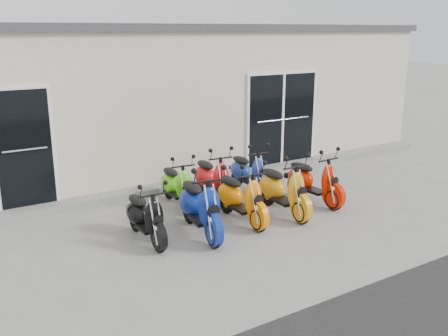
{
  "coord_description": "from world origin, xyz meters",
  "views": [
    {
      "loc": [
        -4.76,
        -7.0,
        3.25
      ],
      "look_at": [
        0.0,
        0.6,
        0.75
      ],
      "focal_mm": 40.0,
      "sensor_mm": 36.0,
      "label": 1
    }
  ],
  "objects_px": {
    "scooter_back_red": "(213,172)",
    "scooter_back_blue": "(249,166)",
    "scooter_front_blue": "(200,198)",
    "scooter_front_orange_a": "(241,190)",
    "scooter_front_black": "(145,209)",
    "scooter_back_green": "(177,179)",
    "scooter_front_orange_b": "(283,182)",
    "scooter_front_red": "(314,174)"
  },
  "relations": [
    {
      "from": "scooter_front_orange_a",
      "to": "scooter_front_black",
      "type": "bearing_deg",
      "value": 178.02
    },
    {
      "from": "scooter_back_blue",
      "to": "scooter_front_black",
      "type": "bearing_deg",
      "value": -154.11
    },
    {
      "from": "scooter_front_black",
      "to": "scooter_back_blue",
      "type": "relative_size",
      "value": 0.98
    },
    {
      "from": "scooter_front_blue",
      "to": "scooter_back_blue",
      "type": "distance_m",
      "value": 2.4
    },
    {
      "from": "scooter_front_blue",
      "to": "scooter_front_red",
      "type": "distance_m",
      "value": 2.63
    },
    {
      "from": "scooter_back_red",
      "to": "scooter_front_orange_a",
      "type": "bearing_deg",
      "value": -93.44
    },
    {
      "from": "scooter_front_orange_a",
      "to": "scooter_front_red",
      "type": "height_order",
      "value": "scooter_front_orange_a"
    },
    {
      "from": "scooter_front_blue",
      "to": "scooter_back_red",
      "type": "relative_size",
      "value": 1.1
    },
    {
      "from": "scooter_front_black",
      "to": "scooter_front_orange_a",
      "type": "bearing_deg",
      "value": -2.7
    },
    {
      "from": "scooter_front_red",
      "to": "scooter_back_red",
      "type": "relative_size",
      "value": 1.01
    },
    {
      "from": "scooter_front_orange_a",
      "to": "scooter_front_orange_b",
      "type": "height_order",
      "value": "scooter_front_orange_b"
    },
    {
      "from": "scooter_front_orange_a",
      "to": "scooter_front_orange_b",
      "type": "xyz_separation_m",
      "value": [
        0.86,
        -0.09,
        0.02
      ]
    },
    {
      "from": "scooter_front_orange_b",
      "to": "scooter_front_orange_a",
      "type": "bearing_deg",
      "value": 178.82
    },
    {
      "from": "scooter_front_orange_b",
      "to": "scooter_back_red",
      "type": "distance_m",
      "value": 1.51
    },
    {
      "from": "scooter_front_orange_b",
      "to": "scooter_front_black",
      "type": "bearing_deg",
      "value": -179.72
    },
    {
      "from": "scooter_back_green",
      "to": "scooter_back_red",
      "type": "xyz_separation_m",
      "value": [
        0.76,
        -0.05,
        0.04
      ]
    },
    {
      "from": "scooter_front_orange_a",
      "to": "scooter_back_green",
      "type": "xyz_separation_m",
      "value": [
        -0.57,
        1.32,
        -0.05
      ]
    },
    {
      "from": "scooter_front_blue",
      "to": "scooter_front_red",
      "type": "relative_size",
      "value": 1.09
    },
    {
      "from": "scooter_front_orange_b",
      "to": "scooter_front_red",
      "type": "bearing_deg",
      "value": 16.05
    },
    {
      "from": "scooter_front_blue",
      "to": "scooter_front_orange_a",
      "type": "bearing_deg",
      "value": 15.99
    },
    {
      "from": "scooter_front_black",
      "to": "scooter_front_blue",
      "type": "xyz_separation_m",
      "value": [
        0.86,
        -0.22,
        0.1
      ]
    },
    {
      "from": "scooter_back_red",
      "to": "scooter_front_orange_b",
      "type": "bearing_deg",
      "value": -58.67
    },
    {
      "from": "scooter_front_blue",
      "to": "scooter_back_green",
      "type": "height_order",
      "value": "scooter_front_blue"
    },
    {
      "from": "scooter_back_green",
      "to": "scooter_back_red",
      "type": "bearing_deg",
      "value": 1.34
    },
    {
      "from": "scooter_front_orange_a",
      "to": "scooter_back_blue",
      "type": "bearing_deg",
      "value": 52.13
    },
    {
      "from": "scooter_front_red",
      "to": "scooter_back_blue",
      "type": "bearing_deg",
      "value": 115.83
    },
    {
      "from": "scooter_front_blue",
      "to": "scooter_back_blue",
      "type": "bearing_deg",
      "value": 44.69
    },
    {
      "from": "scooter_back_red",
      "to": "scooter_back_blue",
      "type": "relative_size",
      "value": 1.05
    },
    {
      "from": "scooter_back_red",
      "to": "scooter_back_blue",
      "type": "bearing_deg",
      "value": 6.97
    },
    {
      "from": "scooter_front_orange_b",
      "to": "scooter_back_green",
      "type": "height_order",
      "value": "scooter_front_orange_b"
    },
    {
      "from": "scooter_back_green",
      "to": "scooter_front_black",
      "type": "bearing_deg",
      "value": -128.68
    },
    {
      "from": "scooter_front_black",
      "to": "scooter_back_green",
      "type": "distance_m",
      "value": 1.67
    },
    {
      "from": "scooter_front_orange_a",
      "to": "scooter_front_orange_b",
      "type": "relative_size",
      "value": 0.96
    },
    {
      "from": "scooter_front_orange_a",
      "to": "scooter_back_green",
      "type": "bearing_deg",
      "value": 115.18
    },
    {
      "from": "scooter_front_black",
      "to": "scooter_back_green",
      "type": "relative_size",
      "value": 1.0
    },
    {
      "from": "scooter_front_blue",
      "to": "scooter_back_blue",
      "type": "xyz_separation_m",
      "value": [
        1.94,
        1.41,
        -0.08
      ]
    },
    {
      "from": "scooter_front_blue",
      "to": "scooter_front_red",
      "type": "xyz_separation_m",
      "value": [
        2.62,
        0.2,
        -0.05
      ]
    },
    {
      "from": "scooter_front_black",
      "to": "scooter_back_red",
      "type": "relative_size",
      "value": 0.94
    },
    {
      "from": "scooter_front_red",
      "to": "scooter_back_blue",
      "type": "relative_size",
      "value": 1.06
    },
    {
      "from": "scooter_front_orange_b",
      "to": "scooter_back_blue",
      "type": "xyz_separation_m",
      "value": [
        0.21,
        1.38,
        -0.06
      ]
    },
    {
      "from": "scooter_front_red",
      "to": "scooter_back_red",
      "type": "bearing_deg",
      "value": 139.74
    },
    {
      "from": "scooter_front_red",
      "to": "scooter_front_blue",
      "type": "bearing_deg",
      "value": -178.93
    }
  ]
}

